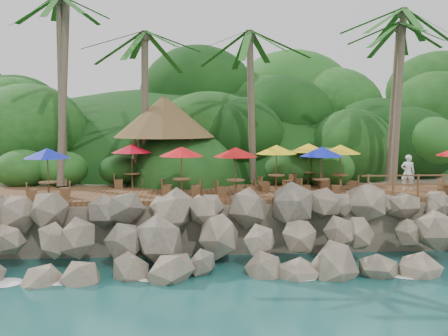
{
  "coord_description": "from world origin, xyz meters",
  "views": [
    {
      "loc": [
        -1.74,
        -17.13,
        5.65
      ],
      "look_at": [
        0.0,
        6.0,
        3.4
      ],
      "focal_mm": 40.44,
      "sensor_mm": 36.0,
      "label": 1
    }
  ],
  "objects": [
    {
      "name": "ground",
      "position": [
        0.0,
        0.0,
        0.0
      ],
      "size": [
        140.0,
        140.0,
        0.0
      ],
      "primitive_type": "plane",
      "color": "#19514F",
      "rests_on": "ground"
    },
    {
      "name": "land_base",
      "position": [
        0.0,
        16.0,
        1.05
      ],
      "size": [
        32.0,
        25.2,
        2.1
      ],
      "primitive_type": "cube",
      "color": "gray",
      "rests_on": "ground"
    },
    {
      "name": "jungle_hill",
      "position": [
        0.0,
        23.5,
        0.0
      ],
      "size": [
        44.8,
        28.0,
        15.4
      ],
      "primitive_type": "ellipsoid",
      "color": "#143811",
      "rests_on": "ground"
    },
    {
      "name": "seawall",
      "position": [
        0.0,
        2.0,
        1.15
      ],
      "size": [
        29.0,
        4.0,
        2.3
      ],
      "primitive_type": null,
      "color": "gray",
      "rests_on": "ground"
    },
    {
      "name": "terrace",
      "position": [
        0.0,
        6.0,
        2.2
      ],
      "size": [
        26.0,
        5.0,
        0.2
      ],
      "primitive_type": "cube",
      "color": "brown",
      "rests_on": "land_base"
    },
    {
      "name": "jungle_foliage",
      "position": [
        0.0,
        15.0,
        0.0
      ],
      "size": [
        44.0,
        16.0,
        12.0
      ],
      "primitive_type": null,
      "color": "#143811",
      "rests_on": "ground"
    },
    {
      "name": "foam_line",
      "position": [
        0.0,
        0.3,
        0.03
      ],
      "size": [
        25.2,
        0.8,
        0.06
      ],
      "color": "white",
      "rests_on": "ground"
    },
    {
      "name": "palms",
      "position": [
        0.07,
        8.89,
        11.2
      ],
      "size": [
        23.18,
        7.24,
        12.69
      ],
      "color": "brown",
      "rests_on": "ground"
    },
    {
      "name": "palapa",
      "position": [
        -2.88,
        9.61,
        5.79
      ],
      "size": [
        5.34,
        5.34,
        4.6
      ],
      "color": "brown",
      "rests_on": "ground"
    },
    {
      "name": "dining_clusters",
      "position": [
        1.5,
        5.65,
        4.08
      ],
      "size": [
        19.89,
        5.18,
        2.15
      ],
      "color": "brown",
      "rests_on": "terrace"
    },
    {
      "name": "railing",
      "position": [
        8.74,
        3.65,
        2.91
      ],
      "size": [
        6.1,
        0.1,
        1.0
      ],
      "color": "brown",
      "rests_on": "terrace"
    },
    {
      "name": "waiter",
      "position": [
        8.65,
        5.71,
        3.15
      ],
      "size": [
        0.73,
        0.62,
        1.69
      ],
      "primitive_type": "imported",
      "rotation": [
        0.0,
        0.0,
        2.74
      ],
      "color": "white",
      "rests_on": "terrace"
    }
  ]
}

